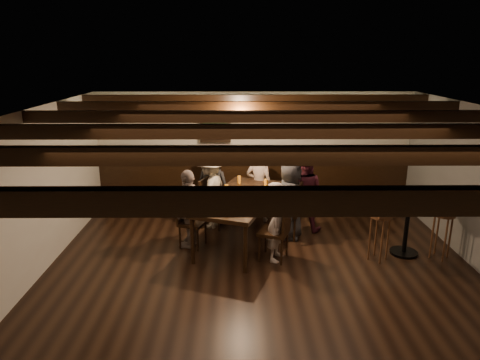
{
  "coord_description": "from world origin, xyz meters",
  "views": [
    {
      "loc": [
        -0.37,
        -5.23,
        3.13
      ],
      "look_at": [
        -0.32,
        1.3,
        1.2
      ],
      "focal_mm": 32.0,
      "sensor_mm": 36.0,
      "label": 1
    }
  ],
  "objects_px": {
    "chair_left_near": "(213,212)",
    "bar_stool_right": "(442,234)",
    "person_bench_centre": "(259,185)",
    "person_bench_left": "(213,185)",
    "chair_left_far": "(192,231)",
    "person_right_far": "(277,222)",
    "bar_stool_left": "(379,236)",
    "person_bench_right": "(304,192)",
    "chair_right_near": "(288,221)",
    "high_top_table": "(408,213)",
    "person_left_near": "(211,191)",
    "person_left_far": "(189,208)",
    "person_right_near": "(290,199)",
    "dining_table": "(241,200)",
    "chair_right_far": "(275,241)"
  },
  "relations": [
    {
      "from": "high_top_table",
      "to": "person_bench_centre",
      "type": "bearing_deg",
      "value": 146.82
    },
    {
      "from": "chair_right_near",
      "to": "high_top_table",
      "type": "distance_m",
      "value": 1.99
    },
    {
      "from": "person_bench_centre",
      "to": "bar_stool_right",
      "type": "distance_m",
      "value": 3.26
    },
    {
      "from": "chair_right_near",
      "to": "person_left_near",
      "type": "xyz_separation_m",
      "value": [
        -1.38,
        0.5,
        0.4
      ]
    },
    {
      "from": "person_left_near",
      "to": "person_left_far",
      "type": "xyz_separation_m",
      "value": [
        -0.31,
        -0.85,
        -0.03
      ]
    },
    {
      "from": "person_right_far",
      "to": "person_left_far",
      "type": "bearing_deg",
      "value": 90.0
    },
    {
      "from": "dining_table",
      "to": "person_left_far",
      "type": "bearing_deg",
      "value": -149.04
    },
    {
      "from": "bar_stool_left",
      "to": "person_bench_centre",
      "type": "bearing_deg",
      "value": 120.86
    },
    {
      "from": "person_left_near",
      "to": "chair_right_far",
      "type": "bearing_deg",
      "value": 58.53
    },
    {
      "from": "person_bench_right",
      "to": "person_left_near",
      "type": "xyz_separation_m",
      "value": [
        -1.7,
        0.14,
        -0.02
      ]
    },
    {
      "from": "person_bench_left",
      "to": "person_bench_centre",
      "type": "distance_m",
      "value": 0.91
    },
    {
      "from": "chair_left_near",
      "to": "dining_table",
      "type": "bearing_deg",
      "value": 57.97
    },
    {
      "from": "bar_stool_left",
      "to": "person_bench_right",
      "type": "bearing_deg",
      "value": 112.82
    },
    {
      "from": "person_right_near",
      "to": "person_bench_left",
      "type": "bearing_deg",
      "value": 74.74
    },
    {
      "from": "person_left_near",
      "to": "bar_stool_right",
      "type": "distance_m",
      "value": 3.95
    },
    {
      "from": "chair_left_far",
      "to": "person_right_far",
      "type": "distance_m",
      "value": 1.51
    },
    {
      "from": "person_left_near",
      "to": "bar_stool_right",
      "type": "xyz_separation_m",
      "value": [
        3.7,
        -1.35,
        -0.29
      ]
    },
    {
      "from": "chair_left_near",
      "to": "chair_right_near",
      "type": "relative_size",
      "value": 0.93
    },
    {
      "from": "chair_left_near",
      "to": "bar_stool_right",
      "type": "distance_m",
      "value": 3.91
    },
    {
      "from": "chair_left_near",
      "to": "person_bench_left",
      "type": "xyz_separation_m",
      "value": [
        -0.02,
        0.48,
        0.39
      ]
    },
    {
      "from": "chair_left_far",
      "to": "person_bench_left",
      "type": "relative_size",
      "value": 0.65
    },
    {
      "from": "person_right_near",
      "to": "high_top_table",
      "type": "relative_size",
      "value": 1.33
    },
    {
      "from": "person_bench_centre",
      "to": "person_right_far",
      "type": "distance_m",
      "value": 1.68
    },
    {
      "from": "person_left_far",
      "to": "bar_stool_right",
      "type": "xyz_separation_m",
      "value": [
        4.01,
        -0.5,
        -0.26
      ]
    },
    {
      "from": "person_bench_right",
      "to": "person_left_far",
      "type": "relative_size",
      "value": 1.07
    },
    {
      "from": "person_bench_centre",
      "to": "person_bench_right",
      "type": "distance_m",
      "value": 0.91
    },
    {
      "from": "chair_left_near",
      "to": "chair_left_far",
      "type": "relative_size",
      "value": 1.04
    },
    {
      "from": "person_bench_right",
      "to": "person_left_far",
      "type": "xyz_separation_m",
      "value": [
        -2.01,
        -0.71,
        -0.05
      ]
    },
    {
      "from": "chair_left_near",
      "to": "chair_left_far",
      "type": "height_order",
      "value": "chair_left_near"
    },
    {
      "from": "person_bench_right",
      "to": "person_right_far",
      "type": "bearing_deg",
      "value": 83.66
    },
    {
      "from": "person_left_far",
      "to": "bar_stool_right",
      "type": "bearing_deg",
      "value": 102.72
    },
    {
      "from": "chair_right_near",
      "to": "chair_right_far",
      "type": "xyz_separation_m",
      "value": [
        -0.31,
        -0.85,
        -0.01
      ]
    },
    {
      "from": "chair_left_near",
      "to": "bar_stool_right",
      "type": "xyz_separation_m",
      "value": [
        3.67,
        -1.34,
        0.12
      ]
    },
    {
      "from": "person_left_near",
      "to": "person_right_near",
      "type": "xyz_separation_m",
      "value": [
        1.41,
        -0.51,
        0.02
      ]
    },
    {
      "from": "person_left_near",
      "to": "high_top_table",
      "type": "distance_m",
      "value": 3.42
    },
    {
      "from": "chair_right_near",
      "to": "person_bench_centre",
      "type": "relative_size",
      "value": 0.7
    },
    {
      "from": "person_right_near",
      "to": "person_left_far",
      "type": "bearing_deg",
      "value": 120.96
    },
    {
      "from": "chair_right_far",
      "to": "chair_right_near",
      "type": "bearing_deg",
      "value": -0.03
    },
    {
      "from": "chair_left_near",
      "to": "chair_right_far",
      "type": "height_order",
      "value": "chair_right_far"
    },
    {
      "from": "chair_left_far",
      "to": "bar_stool_left",
      "type": "relative_size",
      "value": 0.81
    },
    {
      "from": "high_top_table",
      "to": "bar_stool_right",
      "type": "relative_size",
      "value": 0.99
    },
    {
      "from": "person_right_near",
      "to": "bar_stool_left",
      "type": "height_order",
      "value": "person_right_near"
    },
    {
      "from": "chair_right_near",
      "to": "person_right_far",
      "type": "height_order",
      "value": "person_right_far"
    },
    {
      "from": "person_bench_centre",
      "to": "bar_stool_right",
      "type": "height_order",
      "value": "person_bench_centre"
    },
    {
      "from": "chair_right_near",
      "to": "bar_stool_right",
      "type": "distance_m",
      "value": 2.47
    },
    {
      "from": "person_bench_left",
      "to": "chair_right_near",
      "type": "bearing_deg",
      "value": 164.48
    },
    {
      "from": "chair_left_near",
      "to": "person_left_near",
      "type": "relative_size",
      "value": 0.66
    },
    {
      "from": "dining_table",
      "to": "person_left_near",
      "type": "height_order",
      "value": "person_left_near"
    },
    {
      "from": "chair_left_near",
      "to": "bar_stool_right",
      "type": "bearing_deg",
      "value": 89.85
    },
    {
      "from": "chair_right_near",
      "to": "person_bench_left",
      "type": "xyz_separation_m",
      "value": [
        -1.37,
        0.97,
        0.37
      ]
    }
  ]
}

